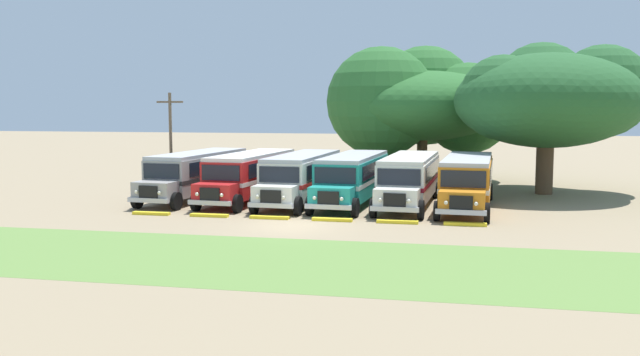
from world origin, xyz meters
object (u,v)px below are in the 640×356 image
object	(u,v)px
secondary_tree	(549,97)
parked_bus_slot_5	(467,179)
parked_bus_slot_2	(302,175)
parked_bus_slot_3	(353,176)
parked_bus_slot_4	(409,178)
parked_bus_slot_1	(250,174)
parked_bus_slot_0	(197,172)
broad_shade_tree	(420,103)
utility_pole	(171,139)

from	to	relation	value
secondary_tree	parked_bus_slot_5	bearing A→B (deg)	-123.67
parked_bus_slot_2	parked_bus_slot_5	world-z (taller)	same
parked_bus_slot_3	parked_bus_slot_5	xyz separation A→B (m)	(6.51, -0.39, 0.00)
parked_bus_slot_4	secondary_tree	bearing A→B (deg)	134.94
parked_bus_slot_1	parked_bus_slot_5	distance (m)	12.78
parked_bus_slot_2	parked_bus_slot_5	distance (m)	9.54
parked_bus_slot_0	broad_shade_tree	distance (m)	18.89
utility_pole	parked_bus_slot_1	bearing A→B (deg)	-20.53
parked_bus_slot_0	broad_shade_tree	xyz separation A→B (m)	(12.84, 13.17, 4.34)
parked_bus_slot_1	parked_bus_slot_3	world-z (taller)	same
parked_bus_slot_4	parked_bus_slot_5	world-z (taller)	same
parked_bus_slot_4	utility_pole	bearing A→B (deg)	-96.01
parked_bus_slot_3	secondary_tree	distance (m)	14.62
parked_bus_slot_5	broad_shade_tree	xyz separation A→B (m)	(-3.42, 13.93, 4.34)
parked_bus_slot_1	secondary_tree	bearing A→B (deg)	116.16
parked_bus_slot_0	secondary_tree	bearing A→B (deg)	113.08
parked_bus_slot_3	parked_bus_slot_0	bearing A→B (deg)	-88.61
parked_bus_slot_1	secondary_tree	world-z (taller)	secondary_tree
parked_bus_slot_1	utility_pole	size ratio (longest dim) A/B	1.68
parked_bus_slot_0	parked_bus_slot_5	world-z (taller)	same
parked_bus_slot_0	parked_bus_slot_5	xyz separation A→B (m)	(16.26, -0.76, 0.00)
parked_bus_slot_4	parked_bus_slot_5	size ratio (longest dim) A/B	1.00
parked_bus_slot_2	broad_shade_tree	size ratio (longest dim) A/B	0.78
utility_pole	parked_bus_slot_3	bearing A→B (deg)	-11.20
parked_bus_slot_1	parked_bus_slot_5	size ratio (longest dim) A/B	1.00
parked_bus_slot_0	parked_bus_slot_1	distance (m)	3.49
parked_bus_slot_3	secondary_tree	bearing A→B (deg)	125.91
parked_bus_slot_1	parked_bus_slot_2	bearing A→B (deg)	89.74
parked_bus_slot_5	utility_pole	size ratio (longest dim) A/B	1.68
parked_bus_slot_1	parked_bus_slot_2	world-z (taller)	same
parked_bus_slot_2	utility_pole	distance (m)	9.89
utility_pole	parked_bus_slot_4	bearing A→B (deg)	-9.24
parked_bus_slot_2	parked_bus_slot_3	xyz separation A→B (m)	(3.03, 0.09, 0.00)
parked_bus_slot_4	parked_bus_slot_3	bearing A→B (deg)	-88.42
parked_bus_slot_3	parked_bus_slot_4	distance (m)	3.28
parked_bus_slot_2	broad_shade_tree	world-z (taller)	broad_shade_tree
parked_bus_slot_4	broad_shade_tree	xyz separation A→B (m)	(-0.20, 13.63, 4.34)
parked_bus_slot_1	parked_bus_slot_3	bearing A→B (deg)	92.72
parked_bus_slot_3	broad_shade_tree	distance (m)	14.55
parked_bus_slot_4	broad_shade_tree	size ratio (longest dim) A/B	0.78
parked_bus_slot_4	secondary_tree	distance (m)	12.21
parked_bus_slot_2	secondary_tree	distance (m)	17.18
secondary_tree	utility_pole	distance (m)	24.76
parked_bus_slot_3	parked_bus_slot_5	size ratio (longest dim) A/B	1.00
broad_shade_tree	parked_bus_slot_4	bearing A→B (deg)	-89.17
parked_bus_slot_3	utility_pole	size ratio (longest dim) A/B	1.67
parked_bus_slot_1	parked_bus_slot_5	world-z (taller)	same
parked_bus_slot_3	utility_pole	world-z (taller)	utility_pole
parked_bus_slot_2	parked_bus_slot_3	world-z (taller)	same
parked_bus_slot_2	parked_bus_slot_4	size ratio (longest dim) A/B	1.00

